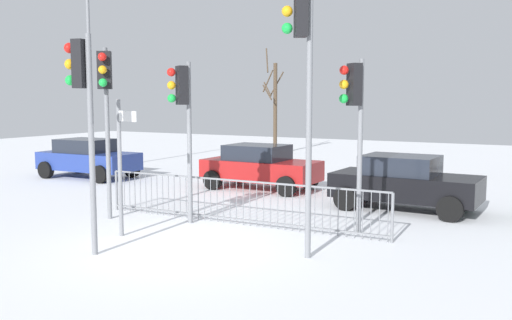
{
  "coord_description": "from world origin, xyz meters",
  "views": [
    {
      "loc": [
        6.66,
        -8.93,
        2.98
      ],
      "look_at": [
        0.26,
        2.79,
        1.51
      ],
      "focal_mm": 39.11,
      "sensor_mm": 36.0,
      "label": 1
    }
  ],
  "objects_px": {
    "traffic_light_rear_right": "(354,107)",
    "direction_sign_post": "(121,160)",
    "traffic_light_rear_left": "(183,106)",
    "traffic_light_foreground_left": "(83,94)",
    "car_black_far": "(404,182)",
    "traffic_light_mid_right": "(302,58)",
    "traffic_light_foreground_right": "(105,94)",
    "car_blue_near": "(88,158)",
    "car_red_trailing": "(260,166)",
    "street_lamp": "(89,62)",
    "bare_tree_left": "(274,105)"
  },
  "relations": [
    {
      "from": "traffic_light_foreground_left",
      "to": "car_red_trailing",
      "type": "relative_size",
      "value": 1.09
    },
    {
      "from": "car_red_trailing",
      "to": "street_lamp",
      "type": "height_order",
      "value": "street_lamp"
    },
    {
      "from": "traffic_light_mid_right",
      "to": "direction_sign_post",
      "type": "relative_size",
      "value": 1.71
    },
    {
      "from": "traffic_light_foreground_left",
      "to": "direction_sign_post",
      "type": "relative_size",
      "value": 1.41
    },
    {
      "from": "direction_sign_post",
      "to": "bare_tree_left",
      "type": "relative_size",
      "value": 0.52
    },
    {
      "from": "direction_sign_post",
      "to": "car_blue_near",
      "type": "bearing_deg",
      "value": 159.8
    },
    {
      "from": "car_black_far",
      "to": "car_blue_near",
      "type": "distance_m",
      "value": 12.02
    },
    {
      "from": "direction_sign_post",
      "to": "car_black_far",
      "type": "relative_size",
      "value": 0.77
    },
    {
      "from": "traffic_light_foreground_right",
      "to": "car_blue_near",
      "type": "relative_size",
      "value": 1.1
    },
    {
      "from": "traffic_light_rear_left",
      "to": "traffic_light_rear_right",
      "type": "xyz_separation_m",
      "value": [
        3.9,
        0.86,
        -0.01
      ]
    },
    {
      "from": "car_black_far",
      "to": "bare_tree_left",
      "type": "xyz_separation_m",
      "value": [
        -9.88,
        11.87,
        1.89
      ]
    },
    {
      "from": "traffic_light_rear_right",
      "to": "street_lamp",
      "type": "bearing_deg",
      "value": 20.16
    },
    {
      "from": "car_black_far",
      "to": "bare_tree_left",
      "type": "bearing_deg",
      "value": 132.24
    },
    {
      "from": "traffic_light_mid_right",
      "to": "traffic_light_rear_left",
      "type": "bearing_deg",
      "value": 36.65
    },
    {
      "from": "traffic_light_foreground_right",
      "to": "traffic_light_foreground_left",
      "type": "distance_m",
      "value": 3.05
    },
    {
      "from": "traffic_light_foreground_left",
      "to": "car_blue_near",
      "type": "distance_m",
      "value": 11.11
    },
    {
      "from": "traffic_light_foreground_right",
      "to": "traffic_light_foreground_left",
      "type": "relative_size",
      "value": 1.01
    },
    {
      "from": "traffic_light_mid_right",
      "to": "traffic_light_foreground_left",
      "type": "relative_size",
      "value": 1.22
    },
    {
      "from": "car_blue_near",
      "to": "street_lamp",
      "type": "bearing_deg",
      "value": 129.59
    },
    {
      "from": "car_red_trailing",
      "to": "street_lamp",
      "type": "relative_size",
      "value": 0.51
    },
    {
      "from": "car_blue_near",
      "to": "bare_tree_left",
      "type": "xyz_separation_m",
      "value": [
        2.13,
        11.4,
        1.89
      ]
    },
    {
      "from": "street_lamp",
      "to": "bare_tree_left",
      "type": "height_order",
      "value": "street_lamp"
    },
    {
      "from": "traffic_light_rear_left",
      "to": "direction_sign_post",
      "type": "bearing_deg",
      "value": 112.8
    },
    {
      "from": "traffic_light_rear_right",
      "to": "direction_sign_post",
      "type": "bearing_deg",
      "value": 72.98
    },
    {
      "from": "traffic_light_rear_left",
      "to": "car_black_far",
      "type": "bearing_deg",
      "value": -98.04
    },
    {
      "from": "traffic_light_rear_left",
      "to": "traffic_light_foreground_right",
      "type": "height_order",
      "value": "traffic_light_foreground_right"
    },
    {
      "from": "traffic_light_mid_right",
      "to": "direction_sign_post",
      "type": "distance_m",
      "value": 4.56
    },
    {
      "from": "traffic_light_foreground_right",
      "to": "traffic_light_rear_right",
      "type": "xyz_separation_m",
      "value": [
        5.78,
        1.42,
        -0.28
      ]
    },
    {
      "from": "traffic_light_foreground_left",
      "to": "traffic_light_rear_left",
      "type": "bearing_deg",
      "value": -11.99
    },
    {
      "from": "traffic_light_rear_right",
      "to": "car_blue_near",
      "type": "height_order",
      "value": "traffic_light_rear_right"
    },
    {
      "from": "car_red_trailing",
      "to": "bare_tree_left",
      "type": "bearing_deg",
      "value": 115.28
    },
    {
      "from": "traffic_light_foreground_right",
      "to": "street_lamp",
      "type": "relative_size",
      "value": 0.57
    },
    {
      "from": "traffic_light_rear_left",
      "to": "car_black_far",
      "type": "xyz_separation_m",
      "value": [
        4.21,
        4.16,
        -2.05
      ]
    },
    {
      "from": "traffic_light_foreground_left",
      "to": "car_black_far",
      "type": "distance_m",
      "value": 8.67
    },
    {
      "from": "traffic_light_foreground_right",
      "to": "bare_tree_left",
      "type": "xyz_separation_m",
      "value": [
        -3.79,
        16.58,
        -0.43
      ]
    },
    {
      "from": "direction_sign_post",
      "to": "car_black_far",
      "type": "distance_m",
      "value": 7.5
    },
    {
      "from": "traffic_light_rear_left",
      "to": "car_blue_near",
      "type": "height_order",
      "value": "traffic_light_rear_left"
    },
    {
      "from": "traffic_light_rear_left",
      "to": "traffic_light_foreground_right",
      "type": "relative_size",
      "value": 0.91
    },
    {
      "from": "traffic_light_rear_left",
      "to": "traffic_light_mid_right",
      "type": "bearing_deg",
      "value": -162.61
    },
    {
      "from": "car_red_trailing",
      "to": "traffic_light_rear_left",
      "type": "bearing_deg",
      "value": -80.5
    },
    {
      "from": "traffic_light_foreground_left",
      "to": "car_red_trailing",
      "type": "xyz_separation_m",
      "value": [
        -0.74,
        8.4,
        -2.29
      ]
    },
    {
      "from": "traffic_light_foreground_right",
      "to": "traffic_light_rear_right",
      "type": "bearing_deg",
      "value": 159.93
    },
    {
      "from": "traffic_light_mid_right",
      "to": "car_red_trailing",
      "type": "xyz_separation_m",
      "value": [
        -4.46,
        6.69,
        -2.94
      ]
    },
    {
      "from": "traffic_light_rear_right",
      "to": "car_red_trailing",
      "type": "bearing_deg",
      "value": -0.97
    },
    {
      "from": "direction_sign_post",
      "to": "traffic_light_mid_right",
      "type": "bearing_deg",
      "value": 25.09
    },
    {
      "from": "car_black_far",
      "to": "traffic_light_rear_right",
      "type": "bearing_deg",
      "value": -92.92
    },
    {
      "from": "traffic_light_mid_right",
      "to": "traffic_light_foreground_right",
      "type": "relative_size",
      "value": 1.21
    },
    {
      "from": "traffic_light_rear_right",
      "to": "car_blue_near",
      "type": "bearing_deg",
      "value": 24.93
    },
    {
      "from": "traffic_light_foreground_right",
      "to": "street_lamp",
      "type": "distance_m",
      "value": 10.25
    },
    {
      "from": "street_lamp",
      "to": "bare_tree_left",
      "type": "distance_m",
      "value": 10.49
    }
  ]
}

